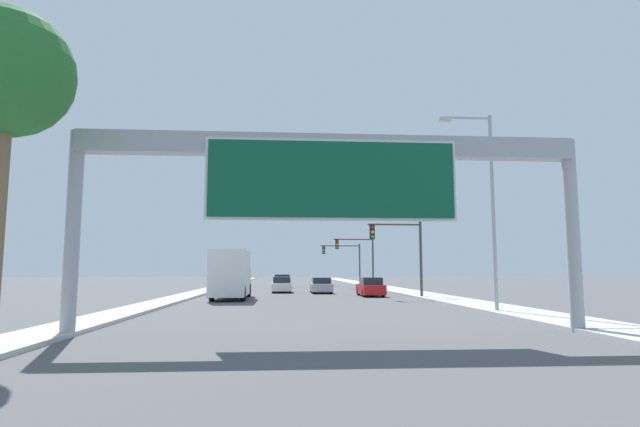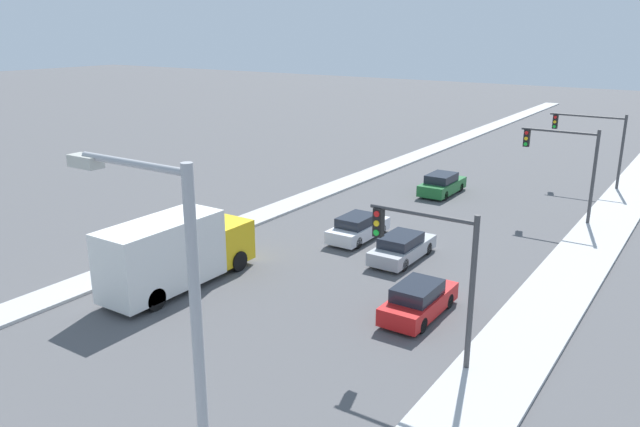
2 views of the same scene
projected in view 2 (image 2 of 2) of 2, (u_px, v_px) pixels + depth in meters
The scene contains 11 objects.
sidewalk_right at pixel (611, 218), 38.75m from camera, with size 3.00×120.00×0.15m.
median_strip_left at pixel (355, 180), 48.58m from camera, with size 2.00×120.00×0.15m.
car_far_center at pixel (402, 247), 31.97m from camera, with size 1.77×4.54×1.37m.
car_far_left at pixel (358, 228), 35.02m from camera, with size 1.73×4.40×1.42m.
car_far_right at pixel (419, 300), 25.71m from camera, with size 1.71×4.32×1.47m.
car_near_right at pixel (442, 184), 44.46m from camera, with size 1.88×4.57×1.52m.
truck_box_primary at pixel (175, 252), 28.23m from camera, with size 2.32×8.05×3.38m.
traffic_light_near_intersection at pixel (437, 261), 21.37m from camera, with size 4.02×0.32×5.68m.
traffic_light_mid_block at pixel (569, 158), 37.37m from camera, with size 4.55×0.32×5.79m.
traffic_light_far_intersection at pixel (596, 136), 45.55m from camera, with size 5.33×0.32×5.52m.
street_lamp_right at pixel (189, 404), 10.10m from camera, with size 2.69×0.28×9.70m.
Camera 2 is at (14.94, 19.14, 11.54)m, focal length 35.00 mm.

